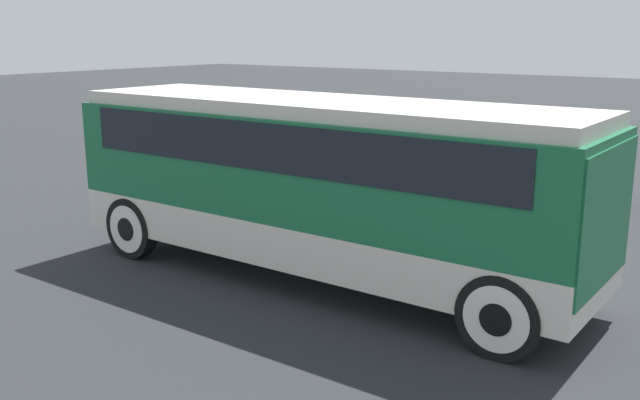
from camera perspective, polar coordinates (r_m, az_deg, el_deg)
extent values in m
plane|color=#26282B|center=(12.45, 0.00, -6.23)|extent=(120.00, 120.00, 0.00)
cube|color=silver|center=(12.19, 0.00, -2.47)|extent=(9.28, 2.51, 0.71)
cube|color=#19663D|center=(11.92, 0.00, 3.02)|extent=(9.28, 2.51, 1.66)
cube|color=black|center=(11.86, 0.00, 4.96)|extent=(8.17, 2.55, 0.75)
cube|color=beige|center=(11.79, 0.00, 7.52)|extent=(9.09, 2.31, 0.22)
cube|color=#19663D|center=(10.07, 21.13, -1.21)|extent=(0.36, 2.41, 1.90)
cylinder|color=black|center=(9.62, 14.19, -9.01)|extent=(1.16, 0.28, 1.16)
cylinder|color=silver|center=(9.62, 14.19, -9.01)|extent=(0.90, 0.30, 0.90)
cylinder|color=black|center=(9.62, 14.19, -9.01)|extent=(0.44, 0.32, 0.44)
cylinder|color=black|center=(11.66, 18.46, -5.31)|extent=(1.16, 0.28, 1.16)
cylinder|color=silver|center=(11.66, 18.46, -5.31)|extent=(0.90, 0.30, 0.90)
cylinder|color=black|center=(11.66, 18.46, -5.31)|extent=(0.44, 0.32, 0.44)
cylinder|color=black|center=(13.84, -14.81, -2.15)|extent=(1.16, 0.28, 1.16)
cylinder|color=silver|center=(13.84, -14.81, -2.15)|extent=(0.90, 0.30, 0.90)
cylinder|color=black|center=(13.84, -14.81, -2.15)|extent=(0.44, 0.32, 0.44)
cylinder|color=black|center=(15.33, -8.21, -0.35)|extent=(1.16, 0.28, 1.16)
cylinder|color=silver|center=(15.33, -8.21, -0.35)|extent=(0.90, 0.30, 0.90)
cylinder|color=black|center=(15.33, -8.21, -0.35)|extent=(0.44, 0.32, 0.44)
cube|color=#7A6B5B|center=(18.40, 1.77, 2.05)|extent=(4.42, 1.76, 0.66)
cube|color=black|center=(18.39, 1.32, 3.90)|extent=(2.30, 1.58, 0.52)
cylinder|color=black|center=(16.87, 5.19, 0.09)|extent=(0.64, 0.22, 0.64)
cylinder|color=black|center=(16.87, 5.19, 0.09)|extent=(0.24, 0.26, 0.24)
cylinder|color=black|center=(18.21, 7.75, 1.01)|extent=(0.64, 0.22, 0.64)
cylinder|color=black|center=(18.21, 7.75, 1.01)|extent=(0.24, 0.26, 0.24)
cylinder|color=black|center=(18.88, -4.02, 1.54)|extent=(0.64, 0.22, 0.64)
cylinder|color=black|center=(18.88, -4.02, 1.54)|extent=(0.24, 0.26, 0.24)
cylinder|color=black|center=(20.08, -1.12, 2.29)|extent=(0.64, 0.22, 0.64)
cylinder|color=black|center=(20.08, -1.12, 2.29)|extent=(0.24, 0.26, 0.24)
cube|color=black|center=(18.92, 15.50, 1.88)|extent=(4.49, 1.90, 0.65)
cube|color=black|center=(18.89, 15.09, 3.63)|extent=(2.33, 1.71, 0.48)
cylinder|color=black|center=(17.63, 19.86, -0.05)|extent=(0.65, 0.22, 0.65)
cylinder|color=black|center=(17.63, 19.86, -0.05)|extent=(0.25, 0.26, 0.25)
cylinder|color=black|center=(19.26, 21.33, 0.91)|extent=(0.65, 0.22, 0.65)
cylinder|color=black|center=(19.26, 21.33, 0.91)|extent=(0.25, 0.26, 0.25)
cylinder|color=black|center=(18.89, 9.46, 1.42)|extent=(0.65, 0.22, 0.65)
cylinder|color=black|center=(18.89, 9.46, 1.42)|extent=(0.25, 0.26, 0.25)
cylinder|color=black|center=(20.42, 11.64, 2.22)|extent=(0.65, 0.22, 0.65)
cylinder|color=black|center=(20.42, 11.64, 2.22)|extent=(0.25, 0.26, 0.25)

